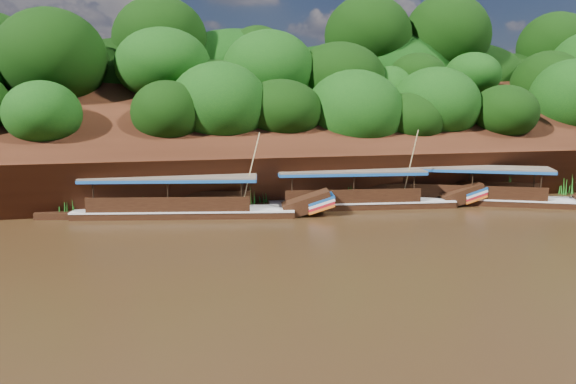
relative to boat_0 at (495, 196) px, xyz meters
name	(u,v)px	position (x,y,z in m)	size (l,w,h in m)	color
ground	(398,235)	(-11.08, -7.02, -0.62)	(160.00, 160.00, 0.00)	black
riverbank	(295,161)	(-11.09, 15.71, 1.27)	(120.00, 30.06, 19.40)	black
boat_0	(495,196)	(0.00, 0.00, 0.00)	(16.13, 9.41, 7.09)	black
boat_1	(372,199)	(-9.24, 1.15, -0.01)	(15.86, 4.26, 6.09)	black
boat_2	(198,207)	(-21.66, 1.02, -0.01)	(17.18, 5.59, 6.04)	black
reeds	(302,195)	(-14.11, 2.45, 0.26)	(48.25, 2.58, 1.85)	#1D6519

